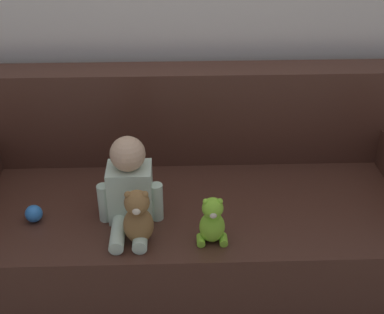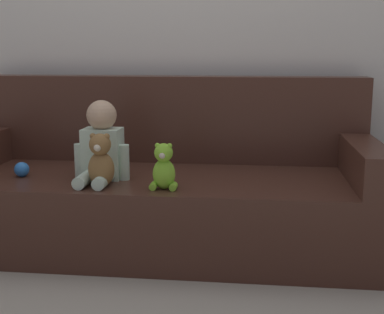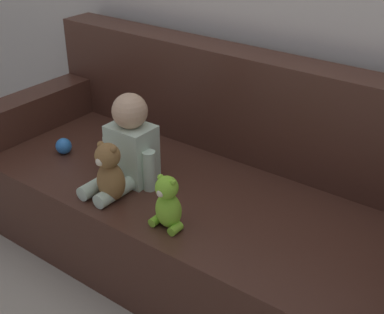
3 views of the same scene
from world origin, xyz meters
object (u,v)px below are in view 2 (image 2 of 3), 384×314
Objects in this scene: toy_ball at (22,169)px; couch at (164,188)px; teddy_bear_brown at (101,161)px; person_baby at (101,147)px; plush_toy_side at (164,168)px.

couch is at bearing 17.86° from toy_ball.
person_baby is at bearing 104.89° from teddy_bear_brown.
couch is 8.59× the size of teddy_bear_brown.
plush_toy_side reaches higher than toy_ball.
couch is at bearing 100.27° from plush_toy_side.
toy_ball is (-0.76, 0.16, -0.06)m from plush_toy_side.
couch is 0.43m from person_baby.
person_baby is at bearing 0.26° from toy_ball.
teddy_bear_brown is at bearing -18.50° from toy_ball.
teddy_bear_brown is 3.39× the size of toy_ball.
teddy_bear_brown is 0.49m from toy_ball.
plush_toy_side is 0.78m from toy_ball.
plush_toy_side is 2.86× the size of toy_ball.
toy_ball is (-0.46, 0.15, -0.09)m from teddy_bear_brown.
toy_ball is at bearing -162.14° from couch.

